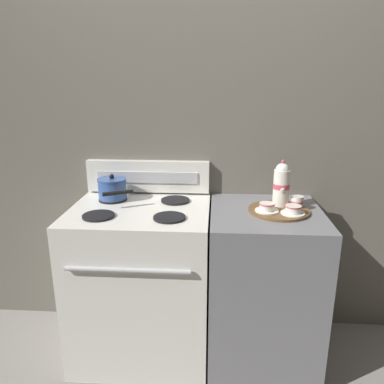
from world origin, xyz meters
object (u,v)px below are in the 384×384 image
at_px(stove, 142,281).
at_px(serving_tray, 279,211).
at_px(saucepan, 113,188).
at_px(teacup_left, 293,210).
at_px(creamer_jug, 297,202).
at_px(teacup_right, 267,207).
at_px(teapot, 281,184).

bearing_deg(stove, serving_tray, -0.15).
distance_m(saucepan, teacup_left, 1.02).
bearing_deg(creamer_jug, serving_tray, -156.41).
distance_m(stove, creamer_jug, 0.99).
height_order(serving_tray, teacup_left, teacup_left).
distance_m(saucepan, teacup_right, 0.88).
xyz_separation_m(serving_tray, teapot, (0.02, 0.07, 0.13)).
xyz_separation_m(saucepan, teacup_right, (0.87, -0.17, -0.04)).
distance_m(serving_tray, creamer_jug, 0.12).
height_order(serving_tray, teapot, teapot).
bearing_deg(teacup_left, creamer_jug, 69.01).
height_order(teapot, creamer_jug, teapot).
bearing_deg(creamer_jug, teacup_right, -155.89).
relative_size(saucepan, creamer_jug, 4.06).
bearing_deg(teapot, saucepan, 176.08).
bearing_deg(teacup_right, creamer_jug, 24.11).
distance_m(serving_tray, teacup_right, 0.08).
relative_size(saucepan, teacup_right, 2.21).
distance_m(teapot, teacup_left, 0.17).
relative_size(stove, teapot, 3.59).
height_order(saucepan, creamer_jug, saucepan).
bearing_deg(stove, saucepan, 143.05).
height_order(teapot, teacup_left, teapot).
xyz_separation_m(stove, saucepan, (-0.18, 0.14, 0.52)).
distance_m(teacup_right, creamer_jug, 0.19).
xyz_separation_m(teapot, creamer_jug, (0.09, -0.03, -0.09)).
bearing_deg(teacup_right, teapot, 50.73).
distance_m(serving_tray, teacup_left, 0.09).
relative_size(teacup_left, teacup_right, 1.00).
relative_size(serving_tray, creamer_jug, 4.76).
distance_m(serving_tray, teapot, 0.15).
bearing_deg(saucepan, creamer_jug, -5.14).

